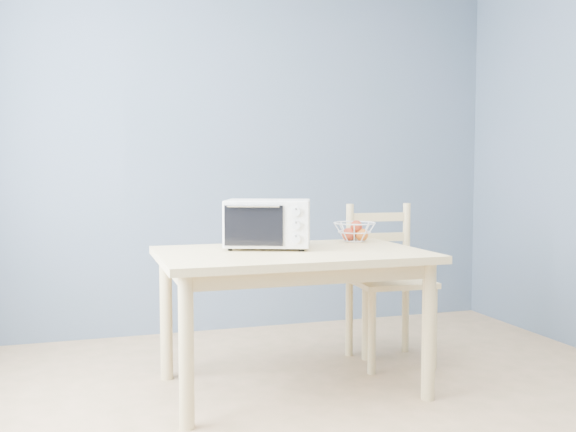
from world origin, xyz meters
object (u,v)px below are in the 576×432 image
object	(u,v)px
dining_table	(291,270)
dining_chair	(387,284)
toaster_oven	(265,223)
fruit_basket	(354,231)

from	to	relation	value
dining_table	dining_chair	bearing A→B (deg)	24.04
dining_table	toaster_oven	size ratio (longest dim) A/B	2.62
dining_table	fruit_basket	size ratio (longest dim) A/B	4.18
fruit_basket	dining_chair	size ratio (longest dim) A/B	0.35
dining_table	toaster_oven	bearing A→B (deg)	126.64
dining_table	toaster_oven	xyz separation A→B (m)	(-0.11, 0.14, 0.24)
toaster_oven	fruit_basket	xyz separation A→B (m)	(0.61, 0.16, -0.08)
toaster_oven	fruit_basket	distance (m)	0.63
dining_table	dining_chair	xyz separation A→B (m)	(0.73, 0.33, -0.17)
dining_table	fruit_basket	xyz separation A→B (m)	(0.50, 0.31, 0.17)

